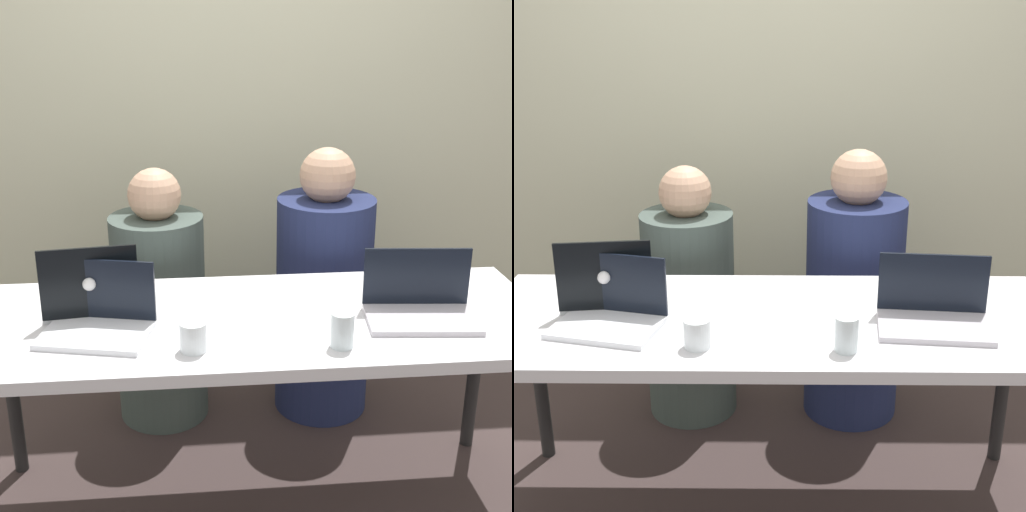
% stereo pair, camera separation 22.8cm
% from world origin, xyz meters
% --- Properties ---
extents(ground_plane, '(12.00, 12.00, 0.00)m').
position_xyz_m(ground_plane, '(0.00, 0.00, 0.00)').
color(ground_plane, '#3A2D2B').
extents(back_wall, '(4.84, 0.10, 2.40)m').
position_xyz_m(back_wall, '(0.00, 1.30, 1.20)').
color(back_wall, beige).
rests_on(back_wall, ground).
extents(desk, '(1.86, 0.71, 0.75)m').
position_xyz_m(desk, '(0.00, 0.00, 0.68)').
color(desk, silver).
rests_on(desk, ground).
extents(person_on_left, '(0.38, 0.38, 1.08)m').
position_xyz_m(person_on_left, '(-0.34, 0.66, 0.48)').
color(person_on_left, '#404D47').
rests_on(person_on_left, ground).
extents(person_on_right, '(0.40, 0.40, 1.15)m').
position_xyz_m(person_on_right, '(0.34, 0.66, 0.51)').
color(person_on_right, '#1F274D').
rests_on(person_on_right, ground).
extents(laptop_front_left, '(0.36, 0.28, 0.21)m').
position_xyz_m(laptop_front_left, '(-0.49, -0.07, 0.79)').
color(laptop_front_left, silver).
rests_on(laptop_front_left, desk).
extents(laptop_front_right, '(0.36, 0.26, 0.21)m').
position_xyz_m(laptop_front_right, '(0.51, -0.06, 0.79)').
color(laptop_front_right, '#B5B0BA').
rests_on(laptop_front_right, desk).
extents(laptop_back_left, '(0.33, 0.30, 0.25)m').
position_xyz_m(laptop_back_left, '(-0.53, 0.10, 0.80)').
color(laptop_back_left, silver).
rests_on(laptop_back_left, desk).
extents(water_glass_right, '(0.07, 0.07, 0.11)m').
position_xyz_m(water_glass_right, '(0.22, -0.23, 0.79)').
color(water_glass_right, silver).
rests_on(water_glass_right, desk).
extents(water_glass_left, '(0.08, 0.08, 0.09)m').
position_xyz_m(water_glass_left, '(-0.21, -0.21, 0.78)').
color(water_glass_left, white).
rests_on(water_glass_left, desk).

